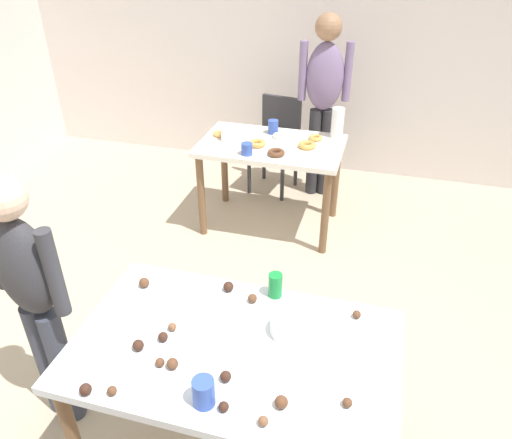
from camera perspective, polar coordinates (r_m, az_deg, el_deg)
name	(u,v)px	position (r m, az deg, el deg)	size (l,w,h in m)	color
ground_plane	(235,411)	(2.85, -2.43, -21.40)	(6.40, 6.40, 0.00)	tan
wall_back	(336,39)	(4.94, 9.29, 20.06)	(6.40, 0.10, 2.60)	silver
dining_table_near	(235,361)	(2.18, -2.50, -16.14)	(1.36, 0.82, 0.75)	silver
dining_table_far	(271,156)	(3.96, 1.76, 7.34)	(1.13, 0.70, 0.75)	silver
chair_far_table	(277,139)	(4.67, 2.42, 9.39)	(0.46, 0.46, 0.87)	#2D2D33
person_girl_near	(32,290)	(2.46, -24.63, -7.46)	(0.45, 0.27, 1.41)	#383D4C
person_adult_far	(324,92)	(4.41, 7.90, 14.54)	(0.45, 0.26, 1.63)	#28282D
mixing_bowl	(290,327)	(2.15, 3.96, -12.36)	(0.17, 0.17, 0.06)	white
soda_can	(275,285)	(2.31, 2.26, -7.64)	(0.07, 0.07, 0.12)	#198438
fork_near	(190,307)	(2.30, -7.69, -10.10)	(0.17, 0.02, 0.01)	silver
cup_near_0	(204,392)	(1.90, -6.12, -19.36)	(0.08, 0.08, 0.12)	#3351B2
cake_ball_0	(226,376)	(1.98, -3.56, -17.76)	(0.04, 0.04, 0.04)	#3D2319
cake_ball_1	(224,407)	(1.90, -3.78, -20.91)	(0.04, 0.04, 0.04)	#3D2319
cake_ball_2	(112,391)	(2.01, -16.42, -18.58)	(0.04, 0.04, 0.04)	brown
cake_ball_3	(163,337)	(2.16, -10.78, -13.27)	(0.04, 0.04, 0.04)	#3D2319
cake_ball_4	(172,327)	(2.20, -9.72, -12.22)	(0.04, 0.04, 0.04)	brown
cake_ball_5	(228,287)	(2.36, -3.23, -7.80)	(0.05, 0.05, 0.05)	#3D2319
cake_ball_6	(138,345)	(2.14, -13.55, -14.04)	(0.05, 0.05, 0.05)	#3D2319
cake_ball_7	(160,362)	(2.07, -11.12, -16.00)	(0.04, 0.04, 0.04)	brown
cake_ball_8	(281,402)	(1.90, 2.96, -20.46)	(0.05, 0.05, 0.05)	brown
cake_ball_9	(252,298)	(2.30, -0.42, -9.16)	(0.04, 0.04, 0.04)	brown
cake_ball_10	(357,314)	(2.27, 11.64, -10.77)	(0.04, 0.04, 0.04)	brown
cake_ball_11	(85,389)	(2.04, -19.23, -18.17)	(0.05, 0.05, 0.05)	#3D2319
cake_ball_12	(347,403)	(1.94, 10.58, -20.22)	(0.04, 0.04, 0.04)	brown
cake_ball_13	(263,421)	(1.86, 0.85, -22.41)	(0.04, 0.04, 0.04)	brown
cake_ball_14	(172,364)	(2.05, -9.70, -16.21)	(0.05, 0.05, 0.05)	brown
cake_ball_15	(144,283)	(2.44, -12.89, -7.17)	(0.05, 0.05, 0.05)	brown
pitcher_far	(338,123)	(4.05, 9.47, 11.04)	(0.10, 0.10, 0.24)	white
cup_far_0	(247,149)	(3.70, -1.07, 8.21)	(0.09, 0.09, 0.09)	#3351B2
cup_far_1	(273,127)	(4.08, 2.00, 10.72)	(0.08, 0.08, 0.11)	#3351B2
cup_far_2	(226,134)	(3.96, -3.48, 9.87)	(0.09, 0.09, 0.10)	white
donut_far_0	(220,134)	(4.06, -4.26, 9.91)	(0.11, 0.11, 0.03)	gold
donut_far_1	(276,153)	(3.70, 2.36, 7.77)	(0.13, 0.13, 0.04)	brown
donut_far_2	(257,143)	(3.86, 0.13, 8.85)	(0.13, 0.13, 0.04)	gold
donut_far_3	(279,136)	(4.02, 2.67, 9.73)	(0.10, 0.10, 0.03)	white
donut_far_4	(316,138)	(4.00, 6.95, 9.42)	(0.11, 0.11, 0.03)	gold
donut_far_5	(307,145)	(3.85, 5.91, 8.61)	(0.14, 0.14, 0.04)	gold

